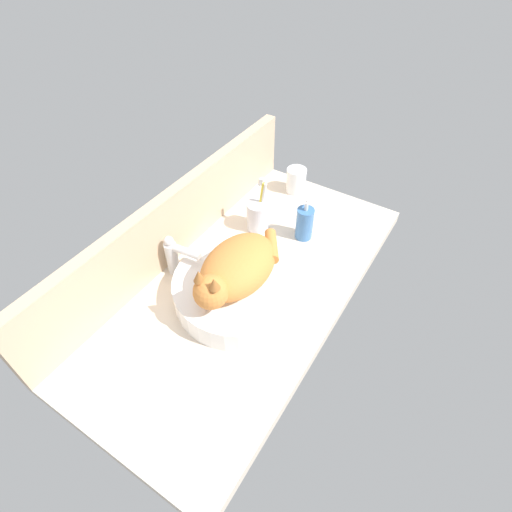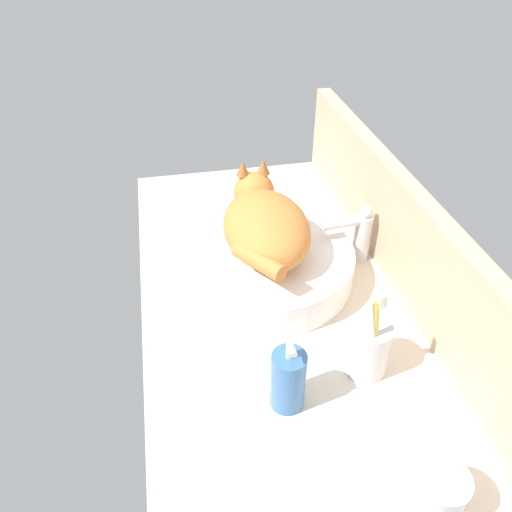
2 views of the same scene
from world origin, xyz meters
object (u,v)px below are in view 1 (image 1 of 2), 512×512
at_px(faucet, 175,255).
at_px(water_glass, 296,182).
at_px(sink_basin, 239,288).
at_px(soap_dispenser, 305,223).
at_px(cat, 236,268).
at_px(toothbrush_cup, 258,215).

bearing_deg(faucet, water_glass, -10.23).
distance_m(sink_basin, soap_dispenser, 0.32).
height_order(sink_basin, cat, cat).
bearing_deg(toothbrush_cup, soap_dispenser, -74.42).
relative_size(cat, faucet, 2.38).
bearing_deg(faucet, sink_basin, -83.98).
relative_size(faucet, toothbrush_cup, 0.73).
xyz_separation_m(sink_basin, water_glass, (0.53, 0.11, 0.00)).
xyz_separation_m(faucet, soap_dispenser, (0.34, -0.24, -0.02)).
relative_size(cat, soap_dispenser, 2.26).
distance_m(cat, soap_dispenser, 0.34).
relative_size(soap_dispenser, water_glass, 1.58).
bearing_deg(faucet, toothbrush_cup, -17.35).
height_order(sink_basin, faucet, faucet).
height_order(sink_basin, toothbrush_cup, toothbrush_cup).
bearing_deg(water_glass, toothbrush_cup, 178.66).
relative_size(cat, water_glass, 3.57).
distance_m(toothbrush_cup, water_glass, 0.25).
bearing_deg(cat, faucet, 92.27).
xyz_separation_m(faucet, toothbrush_cup, (0.30, -0.09, -0.02)).
bearing_deg(soap_dispenser, sink_basin, 173.85).
distance_m(sink_basin, water_glass, 0.54).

